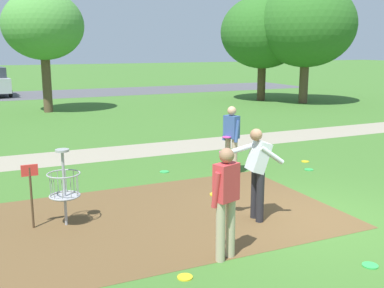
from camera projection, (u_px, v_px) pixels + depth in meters
The scene contains 16 objects.
ground_plane at pixel (317, 220), 8.57m from camera, with size 160.00×160.00×0.00m, color #3D6B28.
dirt_tee_pad at pixel (165, 216), 8.74m from camera, with size 6.42×4.19×0.01m, color brown.
disc_golf_basket at pixel (61, 185), 8.16m from camera, with size 0.98×0.58×1.39m.
player_foreground_watching at pixel (231, 136), 11.45m from camera, with size 0.44×0.50×1.71m.
player_throwing at pixel (226, 197), 6.81m from camera, with size 0.50×0.44×1.71m.
player_waiting_left at pixel (257, 168), 8.38m from camera, with size 1.08×0.57×1.71m.
frisbee_by_tee at pixel (305, 161), 12.89m from camera, with size 0.21×0.21×0.02m, color gold.
frisbee_mid_grass at pixel (370, 265), 6.77m from camera, with size 0.23×0.23×0.02m, color green.
frisbee_far_left at pixel (164, 172), 11.83m from camera, with size 0.24×0.24×0.02m, color green.
frisbee_far_right at pixel (309, 170), 12.04m from camera, with size 0.23×0.23×0.02m, color green.
frisbee_scattered_b at pixel (185, 277), 6.42m from camera, with size 0.22×0.22×0.02m, color gold.
tree_near_left at pixel (263, 32), 26.84m from camera, with size 4.89×4.89×6.02m.
tree_near_right at pixel (307, 25), 25.45m from camera, with size 5.37×5.37×6.56m.
tree_mid_center at pixel (43, 26), 21.86m from camera, with size 3.79×3.79×5.72m.
parking_lot_strip at pixel (67, 93), 31.59m from camera, with size 36.00×6.00×0.01m, color #4C4C51.
gravel_path at pixel (173, 147), 14.75m from camera, with size 40.00×1.83×0.00m, color gray.
Camera 1 is at (-5.49, -6.39, 3.13)m, focal length 43.53 mm.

